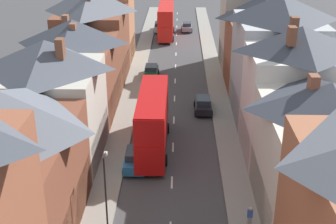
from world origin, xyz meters
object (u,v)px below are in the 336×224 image
at_px(car_parked_left_a, 159,27).
at_px(pedestrian_mid_left, 250,216).
at_px(double_decker_bus_mid_street, 166,21).
at_px(car_near_blue, 187,27).
at_px(car_near_silver, 151,71).
at_px(car_mid_black, 135,158).
at_px(double_decker_bus_lead, 153,120).
at_px(street_lamp, 106,187).
at_px(car_parked_right_a, 203,104).

height_order(car_parked_left_a, pedestrian_mid_left, pedestrian_mid_left).
relative_size(double_decker_bus_mid_street, car_near_blue, 2.76).
distance_m(car_near_silver, car_parked_left_a, 24.74).
bearing_deg(double_decker_bus_mid_street, car_mid_black, -91.68).
height_order(double_decker_bus_mid_street, car_parked_left_a, double_decker_bus_mid_street).
bearing_deg(double_decker_bus_mid_street, car_near_blue, 49.31).
xyz_separation_m(car_parked_left_a, pedestrian_mid_left, (8.43, -55.92, 0.19)).
bearing_deg(double_decker_bus_lead, car_near_silver, 93.74).
bearing_deg(double_decker_bus_lead, street_lamp, -101.92).
relative_size(double_decker_bus_lead, car_parked_left_a, 2.35).
bearing_deg(double_decker_bus_lead, car_parked_left_a, 91.66).
relative_size(car_near_silver, pedestrian_mid_left, 2.56).
xyz_separation_m(car_parked_left_a, car_mid_black, (0.00, -47.87, 0.01)).
bearing_deg(car_near_blue, double_decker_bus_lead, -94.61).
height_order(car_near_silver, car_parked_right_a, car_parked_right_a).
bearing_deg(car_mid_black, car_parked_right_a, 62.78).
xyz_separation_m(double_decker_bus_lead, pedestrian_mid_left, (7.14, -11.45, -1.78)).
bearing_deg(car_parked_right_a, car_near_silver, 119.22).
distance_m(car_near_blue, car_mid_black, 48.40).
height_order(car_near_blue, car_parked_left_a, car_parked_left_a).
distance_m(double_decker_bus_mid_street, car_near_silver, 20.95).
relative_size(double_decker_bus_lead, car_near_blue, 2.76).
bearing_deg(pedestrian_mid_left, car_mid_black, 136.36).
bearing_deg(car_parked_right_a, double_decker_bus_mid_street, 98.75).
distance_m(car_parked_right_a, pedestrian_mid_left, 20.22).
distance_m(double_decker_bus_mid_street, car_parked_left_a, 4.57).
relative_size(car_parked_left_a, car_parked_right_a, 1.09).
bearing_deg(car_near_silver, double_decker_bus_mid_street, 86.45).
bearing_deg(car_parked_left_a, car_parked_right_a, -80.18).
relative_size(car_mid_black, pedestrian_mid_left, 2.54).
distance_m(car_near_blue, pedestrian_mid_left, 56.31).
relative_size(car_near_silver, street_lamp, 0.75).
xyz_separation_m(car_near_silver, pedestrian_mid_left, (8.43, -31.18, 0.21)).
distance_m(double_decker_bus_mid_street, car_mid_black, 44.02).
bearing_deg(pedestrian_mid_left, double_decker_bus_lead, 121.96).
xyz_separation_m(car_near_blue, car_parked_right_a, (1.30, -36.10, 0.02)).
relative_size(double_decker_bus_lead, car_near_silver, 2.62).
relative_size(car_near_silver, car_parked_right_a, 0.98).
bearing_deg(car_near_silver, street_lamp, -92.10).
bearing_deg(pedestrian_mid_left, car_parked_left_a, 98.58).
height_order(double_decker_bus_lead, double_decker_bus_mid_street, same).
height_order(double_decker_bus_lead, car_near_silver, double_decker_bus_lead).
bearing_deg(car_near_blue, car_near_silver, -101.08).
distance_m(pedestrian_mid_left, street_lamp, 9.83).
bearing_deg(street_lamp, car_mid_black, 81.98).
bearing_deg(car_parked_left_a, car_mid_black, -90.00).
xyz_separation_m(car_near_silver, car_parked_right_a, (6.20, -11.08, 0.01)).
bearing_deg(car_parked_right_a, street_lamp, -109.98).
distance_m(double_decker_bus_lead, car_parked_right_a, 10.14).
bearing_deg(double_decker_bus_mid_street, car_near_silver, -93.55).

